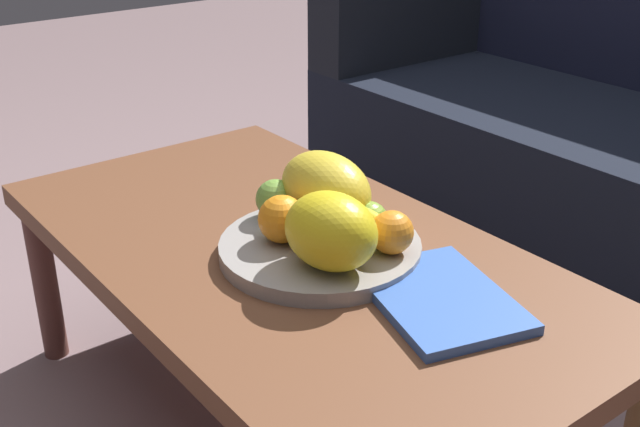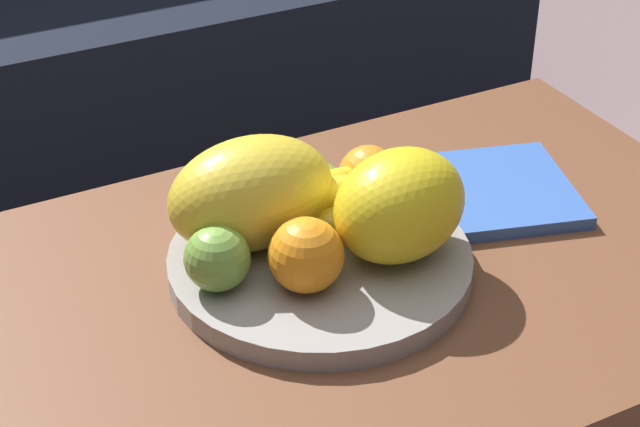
% 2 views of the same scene
% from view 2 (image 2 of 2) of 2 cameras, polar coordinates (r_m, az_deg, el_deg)
% --- Properties ---
extents(coffee_table, '(1.11, 0.59, 0.39)m').
position_cam_2_polar(coffee_table, '(1.14, -1.97, -6.13)').
color(coffee_table, brown).
rests_on(coffee_table, ground_plane).
extents(couch, '(1.70, 0.70, 0.90)m').
position_cam_2_polar(couch, '(2.06, -15.18, 10.20)').
color(couch, black).
rests_on(couch, ground_plane).
extents(fruit_bowl, '(0.33, 0.33, 0.03)m').
position_cam_2_polar(fruit_bowl, '(1.14, -0.00, -2.63)').
color(fruit_bowl, '#999490').
rests_on(fruit_bowl, coffee_table).
extents(melon_large_front, '(0.19, 0.12, 0.12)m').
position_cam_2_polar(melon_large_front, '(1.12, -3.55, 1.13)').
color(melon_large_front, yellow).
rests_on(melon_large_front, fruit_bowl).
extents(melon_smaller_beside, '(0.17, 0.15, 0.12)m').
position_cam_2_polar(melon_smaller_beside, '(1.10, 4.29, 0.44)').
color(melon_smaller_beside, yellow).
rests_on(melon_smaller_beside, fruit_bowl).
extents(orange_front, '(0.08, 0.08, 0.08)m').
position_cam_2_polar(orange_front, '(1.06, -0.76, -2.24)').
color(orange_front, orange).
rests_on(orange_front, fruit_bowl).
extents(orange_left, '(0.07, 0.07, 0.07)m').
position_cam_2_polar(orange_left, '(1.20, 2.61, 2.06)').
color(orange_left, orange).
rests_on(orange_left, fruit_bowl).
extents(apple_left, '(0.07, 0.07, 0.07)m').
position_cam_2_polar(apple_left, '(1.07, -5.53, -2.40)').
color(apple_left, '#70A23E').
rests_on(apple_left, fruit_bowl).
extents(apple_right, '(0.06, 0.06, 0.06)m').
position_cam_2_polar(apple_right, '(1.18, -0.12, 1.35)').
color(apple_right, olive).
rests_on(apple_right, fruit_bowl).
extents(banana_bunch, '(0.18, 0.11, 0.06)m').
position_cam_2_polar(banana_bunch, '(1.15, -0.63, 0.12)').
color(banana_bunch, yellow).
rests_on(banana_bunch, fruit_bowl).
extents(magazine, '(0.29, 0.24, 0.02)m').
position_cam_2_polar(magazine, '(1.27, 7.87, 1.04)').
color(magazine, '#3761B8').
rests_on(magazine, coffee_table).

